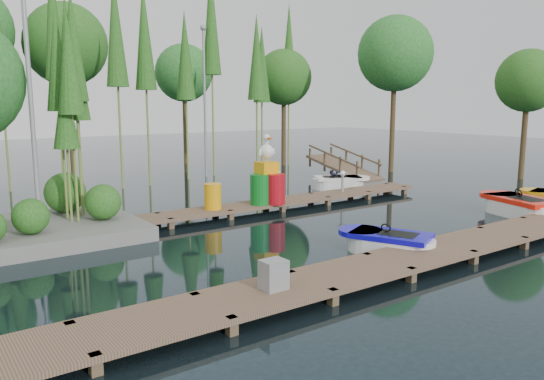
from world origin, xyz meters
TOP-DOWN VIEW (x-y plane):
  - ground_plane at (0.00, 0.00)m, footprint 90.00×90.00m
  - near_dock at (0.00, -4.50)m, footprint 18.00×1.50m
  - far_dock at (1.00, 2.50)m, footprint 15.00×1.20m
  - tree_screen at (-2.04, 10.60)m, footprint 34.42×18.53m
  - lamp_island at (-5.50, 2.50)m, footprint 0.30×0.30m
  - lamp_rear at (4.00, 11.00)m, footprint 0.30×0.30m
  - ramp at (9.00, 6.50)m, footprint 1.50×3.94m
  - boat_blue at (1.21, -3.41)m, footprint 1.99×2.64m
  - boat_red at (7.92, -2.93)m, footprint 1.96×3.10m
  - boat_white_far at (6.83, 4.47)m, footprint 2.69×2.16m
  - utility_cabinet at (-3.03, -4.50)m, footprint 0.45×0.38m
  - yellow_barrel at (-0.37, 2.50)m, footprint 0.54×0.54m
  - drum_cluster at (1.66, 2.34)m, footprint 1.33×1.22m
  - seagull_post at (5.18, 2.50)m, footprint 0.50×0.27m

SIDE VIEW (x-z plane):
  - ground_plane at x=0.00m, z-range 0.00..0.00m
  - far_dock at x=1.00m, z-range -0.02..0.48m
  - near_dock at x=0.00m, z-range -0.02..0.48m
  - boat_blue at x=1.21m, z-range -0.17..0.64m
  - boat_white_far at x=6.83m, z-range -0.32..0.84m
  - boat_red at x=7.92m, z-range -0.20..0.76m
  - utility_cabinet at x=-3.03m, z-range 0.30..0.84m
  - ramp at x=9.00m, z-range -0.16..1.33m
  - yellow_barrel at x=-0.37m, z-range 0.30..1.11m
  - seagull_post at x=5.18m, z-range 0.44..1.25m
  - drum_cluster at x=1.66m, z-range -0.17..2.13m
  - lamp_island at x=-5.50m, z-range 0.64..7.89m
  - lamp_rear at x=4.00m, z-range 0.64..7.89m
  - tree_screen at x=-2.04m, z-range 0.96..11.27m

